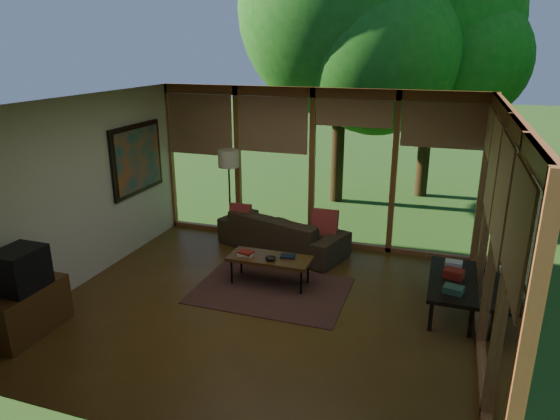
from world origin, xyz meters
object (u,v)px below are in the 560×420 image
(media_cabinet, at_px, (26,311))
(coffee_table, at_px, (270,259))
(floor_lamp, at_px, (229,164))
(television, at_px, (20,269))
(sofa, at_px, (282,232))
(side_console, at_px, (453,282))

(media_cabinet, relative_size, coffee_table, 0.83)
(media_cabinet, relative_size, floor_lamp, 0.61)
(floor_lamp, bearing_deg, television, -106.21)
(sofa, height_order, media_cabinet, sofa)
(television, height_order, side_console, television)
(television, bearing_deg, media_cabinet, 180.00)
(sofa, height_order, coffee_table, sofa)
(media_cabinet, bearing_deg, coffee_table, 43.07)
(media_cabinet, bearing_deg, floor_lamp, 73.50)
(sofa, xyz_separation_m, floor_lamp, (-1.03, 0.15, 1.08))
(sofa, bearing_deg, television, 76.78)
(floor_lamp, height_order, side_console, floor_lamp)
(floor_lamp, relative_size, coffee_table, 1.38)
(television, distance_m, side_console, 5.35)
(media_cabinet, distance_m, television, 0.55)
(television, height_order, coffee_table, television)
(floor_lamp, xyz_separation_m, side_console, (3.80, -1.41, -1.00))
(television, xyz_separation_m, floor_lamp, (1.05, 3.63, 0.56))
(side_console, bearing_deg, television, -155.38)
(side_console, bearing_deg, media_cabinet, -155.47)
(media_cabinet, height_order, television, television)
(television, distance_m, coffee_table, 3.22)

